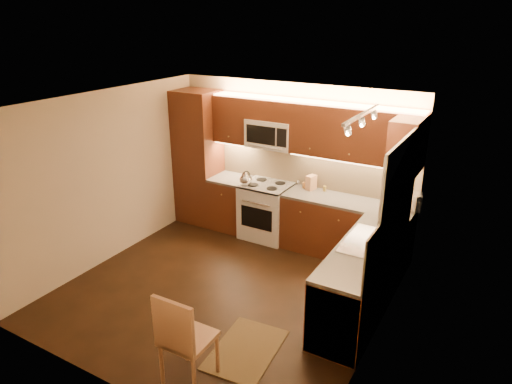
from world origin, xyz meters
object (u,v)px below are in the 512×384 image
Objects in this scene: microwave at (271,133)px; kettle at (246,178)px; knife_block at (311,183)px; sink at (368,237)px; dining_chair at (188,336)px; stove at (266,211)px; soap_bottle at (404,215)px; toaster_oven at (406,200)px.

microwave is 0.80m from kettle.
knife_block is (0.69, 0.05, -0.70)m from microwave.
sink is 0.83× the size of dining_chair.
sink is at bearing 61.15° from dining_chair.
sink is at bearing -32.21° from microwave.
knife_block reaches higher than stove.
kettle is at bearing 110.30° from dining_chair.
knife_block is at bearing 14.72° from stove.
stove is 0.90m from knife_block.
knife_block reaches higher than soap_bottle.
microwave is 0.73× the size of dining_chair.
kettle reaches higher than dining_chair.
kettle is 2.51m from soap_bottle.
kettle is at bearing 175.23° from toaster_oven.
sink is at bearing -30.34° from knife_block.
knife_block is at bearing 40.86° from kettle.
soap_bottle is at bearing 73.54° from sink.
toaster_oven is at bearing 68.94° from dining_chair.
stove is 0.67m from kettle.
soap_bottle reaches higher than sink.
kettle reaches higher than toaster_oven.
dining_chair is at bearing -74.62° from stove.
soap_bottle is at bearing 64.19° from dining_chair.
toaster_oven is 1.73× the size of knife_block.
toaster_oven is at bearing 27.95° from kettle.
stove is 3.33m from dining_chair.
toaster_oven is 3.64m from dining_chair.
knife_block is 1.63m from soap_bottle.
toaster_oven is at bearing 4.58° from stove.
stove is 2.31× the size of toaster_oven.
toaster_oven is at bearing 83.77° from sink.
microwave reaches higher than sink.
microwave is at bearing 167.46° from toaster_oven.
toaster_oven is 0.52m from soap_bottle.
soap_bottle is 3.21m from dining_chair.
dining_chair is at bearing -49.86° from kettle.
toaster_oven is (2.14, 0.17, 0.56)m from stove.
knife_block reaches higher than sink.
dining_chair is (-1.26, -3.38, -0.50)m from toaster_oven.
sink is 3.73× the size of knife_block.
stove is at bearing 171.06° from toaster_oven.
sink is at bearing -29.36° from stove.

